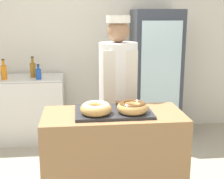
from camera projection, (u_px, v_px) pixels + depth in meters
wall_back at (97, 40)px, 4.55m from camera, size 8.00×0.06×2.70m
display_counter at (113, 163)px, 2.70m from camera, size 1.17×0.56×0.90m
serving_tray at (113, 112)px, 2.59m from camera, size 0.63×0.41×0.02m
donut_light_glaze at (96, 108)px, 2.49m from camera, size 0.25×0.25×0.09m
donut_chocolate_glaze at (132, 107)px, 2.53m from camera, size 0.25×0.25×0.09m
brownie_back_left at (102, 104)px, 2.72m from camera, size 0.08×0.08×0.03m
brownie_back_right at (121, 103)px, 2.74m from camera, size 0.08×0.08×0.03m
baker_person at (118, 96)px, 3.19m from camera, size 0.39×0.39×1.70m
beverage_fridge at (155, 74)px, 4.39m from camera, size 0.65×0.59×1.78m
chest_freezer at (28, 108)px, 4.31m from camera, size 0.99×0.59×0.88m
bottle_orange at (4, 72)px, 4.03m from camera, size 0.07×0.07×0.27m
bottle_amber at (33, 69)px, 4.18m from camera, size 0.08×0.08×0.28m
bottle_blue at (38, 73)px, 4.06m from camera, size 0.07×0.07×0.20m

